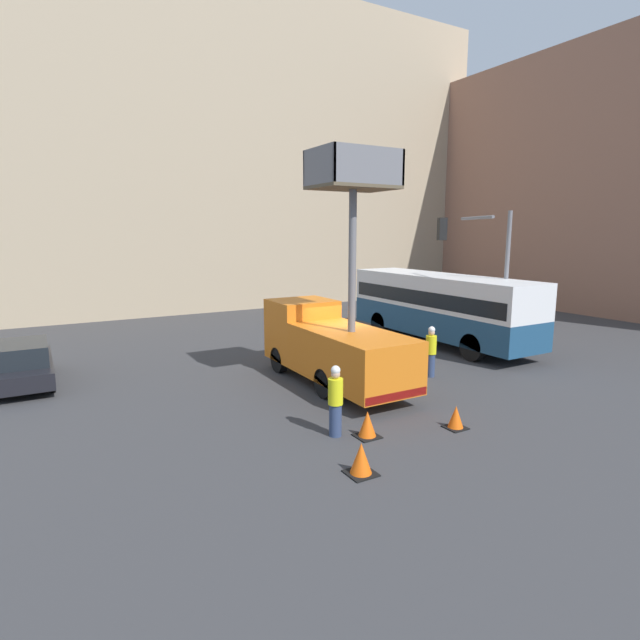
# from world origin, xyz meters

# --- Properties ---
(ground_plane) EXTENTS (120.00, 120.00, 0.00)m
(ground_plane) POSITION_xyz_m (0.00, 0.00, 0.00)
(ground_plane) COLOR #38383A
(building_backdrop_far) EXTENTS (44.00, 10.00, 20.86)m
(building_backdrop_far) POSITION_xyz_m (0.00, 21.36, 10.43)
(building_backdrop_far) COLOR tan
(building_backdrop_far) RESTS_ON ground_plane
(building_backdrop_side) EXTENTS (10.00, 28.00, 16.72)m
(building_backdrop_side) POSITION_xyz_m (25.26, 5.14, 8.36)
(building_backdrop_side) COLOR #936651
(building_backdrop_side) RESTS_ON ground_plane
(utility_truck) EXTENTS (2.47, 6.73, 7.56)m
(utility_truck) POSITION_xyz_m (-0.86, -0.67, 1.55)
(utility_truck) COLOR orange
(utility_truck) RESTS_ON ground_plane
(city_bus) EXTENTS (2.54, 10.01, 3.20)m
(city_bus) POSITION_xyz_m (6.73, 2.20, 1.89)
(city_bus) COLOR navy
(city_bus) RESTS_ON ground_plane
(traffic_light_pole) EXTENTS (2.98, 2.73, 6.01)m
(traffic_light_pole) POSITION_xyz_m (6.83, -0.13, 4.04)
(traffic_light_pole) COLOR slate
(traffic_light_pole) RESTS_ON ground_plane
(road_worker_near_truck) EXTENTS (0.38, 0.38, 1.85)m
(road_worker_near_truck) POSITION_xyz_m (-3.11, -4.56, 0.93)
(road_worker_near_truck) COLOR navy
(road_worker_near_truck) RESTS_ON ground_plane
(road_worker_directing) EXTENTS (0.38, 0.38, 1.84)m
(road_worker_directing) POSITION_xyz_m (2.65, -1.73, 0.92)
(road_worker_directing) COLOR navy
(road_worker_directing) RESTS_ON ground_plane
(traffic_cone_near_truck) EXTENTS (0.54, 0.54, 0.61)m
(traffic_cone_near_truck) POSITION_xyz_m (-0.08, -5.73, 0.29)
(traffic_cone_near_truck) COLOR black
(traffic_cone_near_truck) RESTS_ON ground_plane
(traffic_cone_mid_road) EXTENTS (0.62, 0.62, 0.71)m
(traffic_cone_mid_road) POSITION_xyz_m (-3.70, -6.58, 0.33)
(traffic_cone_mid_road) COLOR black
(traffic_cone_mid_road) RESTS_ON ground_plane
(traffic_cone_far_side) EXTENTS (0.59, 0.59, 0.68)m
(traffic_cone_far_side) POSITION_xyz_m (-2.44, -5.03, 0.32)
(traffic_cone_far_side) COLOR black
(traffic_cone_far_side) RESTS_ON ground_plane
(parked_car_curbside) EXTENTS (1.76, 4.43, 1.50)m
(parked_car_curbside) POSITION_xyz_m (-10.03, 4.33, 0.76)
(parked_car_curbside) COLOR black
(parked_car_curbside) RESTS_ON ground_plane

